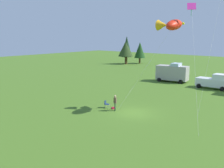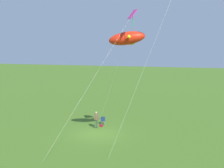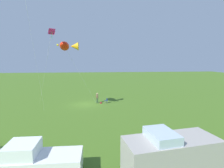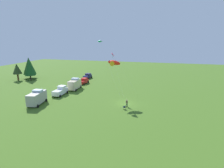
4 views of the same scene
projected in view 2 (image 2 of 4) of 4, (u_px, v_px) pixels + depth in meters
ground_plane at (97, 134)px, 30.25m from camera, size 160.00×160.00×0.00m
person_kite_flyer at (96, 118)px, 32.27m from camera, size 0.51×0.50×1.74m
folding_chair at (103, 120)px, 33.75m from camera, size 0.61×0.61×0.82m
backpack_on_grass at (101, 126)px, 32.89m from camera, size 0.28×0.36×0.22m
kite_large_fish at (128, 38)px, 26.10m from camera, size 5.33×5.61×9.96m
kite_diamond_rainbow at (129, 20)px, 23.91m from camera, size 4.40×6.49×11.39m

